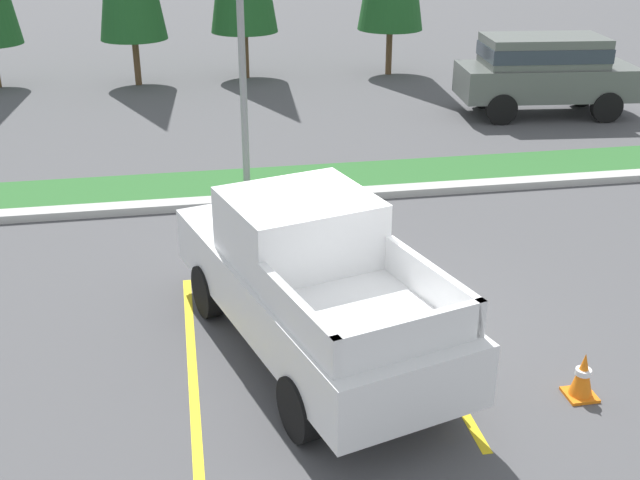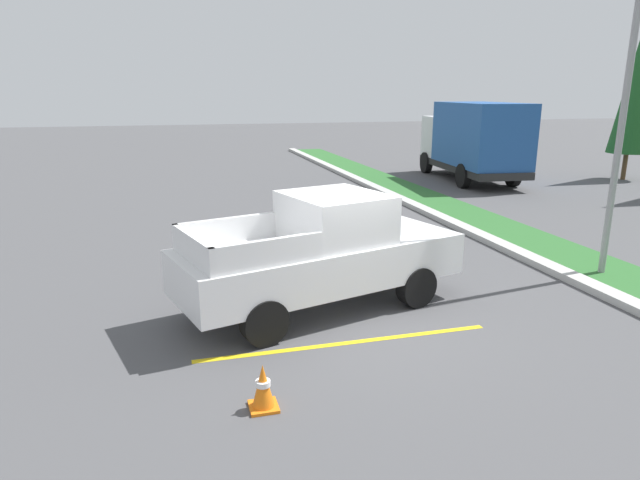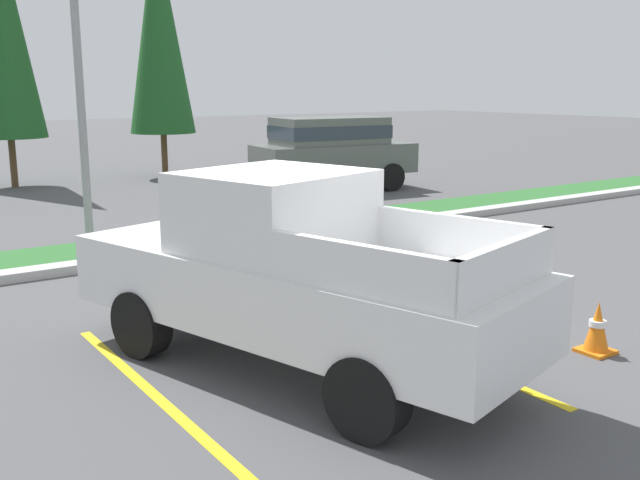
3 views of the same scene
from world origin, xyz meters
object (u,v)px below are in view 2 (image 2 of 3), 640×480
at_px(cypress_tree_leftmost, 635,90).
at_px(street_light, 622,77).
at_px(traffic_cone, 263,387).
at_px(pickup_truck_main, 323,253).
at_px(cargo_truck_distant, 474,139).

bearing_deg(cypress_tree_leftmost, street_light, -45.23).
distance_m(street_light, traffic_cone, 9.31).
bearing_deg(traffic_cone, pickup_truck_main, 151.89).
xyz_separation_m(pickup_truck_main, cargo_truck_distant, (-12.54, 10.33, 0.81)).
relative_size(pickup_truck_main, cargo_truck_distant, 0.79).
bearing_deg(cypress_tree_leftmost, traffic_cone, -53.04).
xyz_separation_m(street_light, traffic_cone, (3.25, -7.83, -3.84)).
bearing_deg(cypress_tree_leftmost, cargo_truck_distant, -101.61).
bearing_deg(cargo_truck_distant, traffic_cone, -37.49).
height_order(cargo_truck_distant, street_light, street_light).
height_order(cargo_truck_distant, cypress_tree_leftmost, cypress_tree_leftmost).
height_order(pickup_truck_main, cargo_truck_distant, cargo_truck_distant).
bearing_deg(pickup_truck_main, street_light, 91.89).
height_order(cargo_truck_distant, traffic_cone, cargo_truck_distant).
bearing_deg(street_light, traffic_cone, -67.43).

